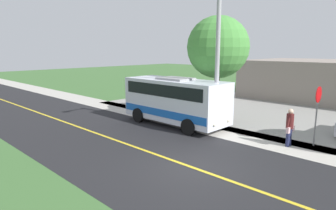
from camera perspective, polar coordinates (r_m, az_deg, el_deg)
The scene contains 9 objects.
ground_plane at distance 11.87m, azimuth 4.78°, elevation -11.97°, with size 120.00×120.00×0.00m, color #3D6633.
road_surface at distance 11.87m, azimuth 4.78°, elevation -11.95°, with size 8.00×100.00×0.01m, color black.
sidewalk at distance 16.01m, azimuth 16.77°, elevation -6.32°, with size 2.40×100.00×0.01m, color #B2ADA3.
road_centre_line at distance 11.86m, azimuth 4.78°, elevation -11.93°, with size 0.16×100.00×0.00m, color gold.
shuttle_bus_front at distance 17.95m, azimuth 1.43°, elevation 1.18°, with size 2.67×6.83×2.89m.
pedestrian_with_bags at distance 15.12m, azimuth 22.46°, elevation -3.79°, with size 0.72×0.34×1.83m.
stop_sign at distance 15.47m, azimuth 26.91°, elevation -0.15°, with size 0.76×0.07×2.88m.
street_light_pole at distance 16.33m, azimuth 9.37°, elevation 10.97°, with size 1.97×0.24×8.53m.
tree_curbside at distance 19.34m, azimuth 9.62°, elevation 10.90°, with size 3.95×3.95×6.67m.
Camera 1 is at (8.50, 6.90, 4.58)m, focal length 31.54 mm.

